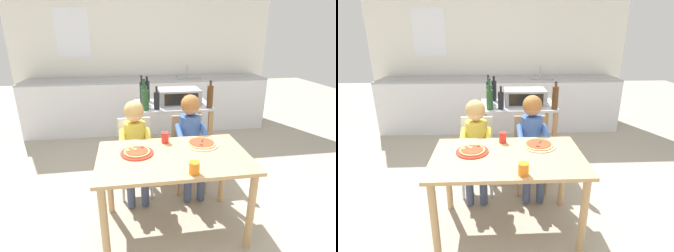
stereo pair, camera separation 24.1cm
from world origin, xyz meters
The scene contains 20 objects.
ground_plane centered at (0.00, 1.19, 0.00)m, with size 11.91×11.91×0.00m, color #A89E8C.
back_wall_tiled centered at (0.00, 3.04, 1.35)m, with size 4.57×0.13×2.70m.
kitchen_counter centered at (0.00, 2.63, 0.46)m, with size 4.11×0.60×1.11m.
kitchen_island_cart centered at (0.18, 1.15, 0.57)m, with size 0.91×0.59×0.85m.
toaster_oven centered at (0.27, 1.16, 0.94)m, with size 0.50×0.33×0.18m.
bottle_slim_sauce centered at (-0.03, 0.96, 0.96)m, with size 0.07×0.07×0.26m.
bottle_clear_vinegar centered at (-0.15, 0.95, 0.97)m, with size 0.07×0.07×0.28m.
bottle_tall_green_wine centered at (-0.17, 1.29, 0.99)m, with size 0.05×0.05×0.34m.
bottle_squat_spirits centered at (-0.10, 1.35, 0.99)m, with size 0.06×0.06×0.31m.
bottle_dark_olive_oil centered at (0.59, 0.93, 0.99)m, with size 0.07×0.07×0.32m.
bottle_brown_beer centered at (-0.16, 1.11, 0.98)m, with size 0.08×0.08×0.32m.
dining_table centered at (0.00, 0.00, 0.62)m, with size 1.25×0.77×0.73m.
dining_chair_left centered at (-0.30, 0.68, 0.48)m, with size 0.36×0.36×0.81m.
dining_chair_right centered at (0.28, 0.69, 0.48)m, with size 0.36×0.36×0.81m.
child_in_yellow_shirt centered at (-0.30, 0.57, 0.68)m, with size 0.32×0.42×1.03m.
child_in_blue_striped_shirt centered at (0.28, 0.57, 0.70)m, with size 0.32×0.42×1.07m.
pizza_plate_red_rimmed centered at (-0.30, 0.08, 0.75)m, with size 0.28×0.28×0.03m.
pizza_plate_white centered at (0.28, 0.17, 0.75)m, with size 0.29×0.29×0.03m.
drinking_cup_red centered at (-0.03, 0.27, 0.78)m, with size 0.07×0.07×0.10m, color red.
drinking_cup_orange centered at (0.10, -0.31, 0.78)m, with size 0.08×0.08×0.09m, color orange.
Camera 1 is at (-0.35, -1.94, 1.71)m, focal length 28.39 mm.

